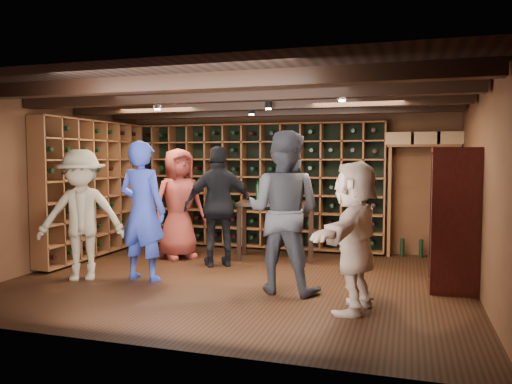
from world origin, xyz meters
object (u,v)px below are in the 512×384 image
(guest_red_floral, at_px, (179,204))
(tasting_table, at_px, (276,209))
(guest_khaki, at_px, (81,215))
(display_cabinet, at_px, (454,223))
(man_grey_suit, at_px, (284,212))
(guest_beige, at_px, (355,236))
(man_blue_shirt, at_px, (142,211))
(guest_woman_black, at_px, (220,206))

(guest_red_floral, distance_m, tasting_table, 1.59)
(guest_khaki, bearing_deg, guest_red_floral, 43.90)
(display_cabinet, distance_m, tasting_table, 2.90)
(man_grey_suit, bearing_deg, display_cabinet, -156.33)
(display_cabinet, bearing_deg, guest_red_floral, 167.64)
(man_grey_suit, bearing_deg, guest_beige, 156.87)
(guest_red_floral, height_order, guest_khaki, guest_red_floral)
(guest_beige, bearing_deg, display_cabinet, 147.25)
(tasting_table, bearing_deg, man_blue_shirt, -134.65)
(man_blue_shirt, height_order, guest_red_floral, man_blue_shirt)
(man_blue_shirt, relative_size, guest_beige, 1.16)
(display_cabinet, xyz_separation_m, guest_beige, (-1.08, -1.13, -0.04))
(man_blue_shirt, bearing_deg, guest_beige, 173.98)
(display_cabinet, xyz_separation_m, guest_khaki, (-4.76, -0.79, 0.03))
(guest_red_floral, xyz_separation_m, guest_khaki, (-0.63, -1.70, -0.02))
(guest_beige, bearing_deg, guest_khaki, -84.04)
(man_grey_suit, relative_size, guest_red_floral, 1.10)
(man_blue_shirt, height_order, guest_woman_black, man_blue_shirt)
(man_blue_shirt, relative_size, man_grey_suit, 0.95)
(man_blue_shirt, height_order, man_grey_suit, man_grey_suit)
(display_cabinet, bearing_deg, guest_woman_black, 170.56)
(display_cabinet, relative_size, man_grey_suit, 0.88)
(display_cabinet, xyz_separation_m, tasting_table, (-2.59, 1.30, -0.04))
(guest_red_floral, bearing_deg, guest_beige, -85.06)
(display_cabinet, relative_size, guest_khaki, 0.99)
(man_grey_suit, height_order, guest_khaki, man_grey_suit)
(guest_woman_black, xyz_separation_m, guest_beige, (2.20, -1.67, -0.10))
(display_cabinet, bearing_deg, man_blue_shirt, -171.80)
(man_grey_suit, distance_m, guest_woman_black, 1.71)
(guest_red_floral, relative_size, guest_khaki, 1.02)
(guest_khaki, height_order, guest_beige, guest_khaki)
(guest_woman_black, bearing_deg, man_grey_suit, 109.11)
(guest_red_floral, bearing_deg, display_cabinet, -63.75)
(man_grey_suit, bearing_deg, man_blue_shirt, 6.92)
(man_blue_shirt, distance_m, guest_woman_black, 1.31)
(guest_woman_black, bearing_deg, display_cabinet, 141.14)
(man_grey_suit, xyz_separation_m, guest_beige, (0.92, -0.54, -0.18))
(display_cabinet, distance_m, guest_beige, 1.56)
(guest_beige, height_order, tasting_table, guest_beige)
(man_blue_shirt, bearing_deg, tasting_table, -121.38)
(guest_woman_black, relative_size, tasting_table, 1.39)
(man_grey_suit, xyz_separation_m, guest_khaki, (-2.76, -0.20, -0.11))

